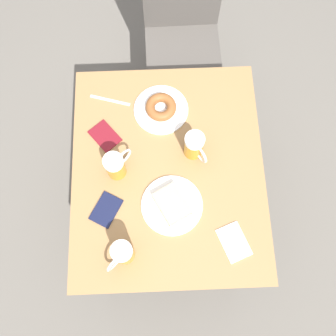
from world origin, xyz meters
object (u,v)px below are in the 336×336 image
plate_with_cake (172,205)px  passport_near_edge (105,136)px  passport_far_edge (106,210)px  fork (110,100)px  plate_with_donut (161,108)px  beer_mug_right (123,253)px  beer_mug_left (116,164)px  chair (183,24)px  beer_mug_center (194,146)px  napkin_folded (234,242)px

plate_with_cake → passport_near_edge: bearing=131.1°
passport_far_edge → fork: bearing=88.6°
plate_with_donut → beer_mug_right: (-0.16, -0.60, 0.05)m
beer_mug_left → fork: (-0.03, 0.32, -0.07)m
plate_with_donut → beer_mug_right: 0.63m
chair → beer_mug_right: bearing=-104.7°
beer_mug_left → passport_far_edge: size_ratio=0.89×
chair → beer_mug_center: (-0.00, -0.77, 0.23)m
fork → passport_far_edge: 0.48m
plate_with_donut → napkin_folded: (0.26, -0.57, -0.02)m
fork → passport_near_edge: bearing=-96.9°
passport_far_edge → beer_mug_center: bearing=32.7°
chair → fork: chair is taller
beer_mug_center → passport_near_edge: beer_mug_center is taller
beer_mug_left → beer_mug_right: (0.03, -0.34, 0.00)m
beer_mug_center → beer_mug_left: bearing=-168.2°
plate_with_cake → passport_near_edge: size_ratio=1.59×
plate_with_donut → beer_mug_center: size_ratio=1.72×
chair → beer_mug_right: 1.23m
plate_with_cake → chair: bearing=84.3°
plate_with_donut → passport_near_edge: 0.26m
chair → fork: size_ratio=5.32×
plate_with_donut → chair: bearing=77.4°
plate_with_cake → fork: plate_with_cake is taller
plate_with_cake → napkin_folded: (0.23, -0.15, -0.01)m
plate_with_donut → beer_mug_center: (0.13, -0.20, 0.05)m
chair → plate_with_cake: bearing=-96.7°
plate_with_cake → plate_with_donut: 0.42m
plate_with_cake → plate_with_donut: bearing=93.9°
plate_with_donut → passport_near_edge: size_ratio=1.52×
beer_mug_right → passport_far_edge: beer_mug_right is taller
chair → beer_mug_center: chair is taller
plate_with_cake → beer_mug_right: 0.27m
chair → beer_mug_center: size_ratio=6.90×
fork → chair: bearing=56.2°
beer_mug_center → beer_mug_right: size_ratio=1.00×
plate_with_donut → beer_mug_right: size_ratio=1.72×
chair → passport_near_edge: bearing=-119.2°
passport_near_edge → plate_with_cake: bearing=-48.9°
napkin_folded → passport_near_edge: passport_near_edge is taller
plate_with_cake → napkin_folded: plate_with_cake is taller
plate_with_cake → beer_mug_center: 0.25m
passport_far_edge → passport_near_edge: bearing=91.6°
fork → passport_near_edge: (-0.02, -0.17, 0.00)m
chair → napkin_folded: (0.13, -1.15, 0.17)m
fork → passport_far_edge: size_ratio=1.15×
beer_mug_left → fork: bearing=96.2°
passport_near_edge → passport_far_edge: 0.31m
passport_near_edge → napkin_folded: bearing=-42.6°
passport_far_edge → beer_mug_right: bearing=-67.9°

